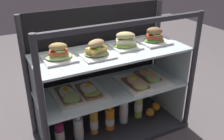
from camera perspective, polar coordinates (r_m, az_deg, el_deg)
ground_plane at (r=2.07m, az=-0.00°, el=-13.47°), size 6.00×6.00×0.02m
case_base_deck at (r=2.06m, az=-0.00°, el=-12.87°), size 1.12×0.47×0.04m
case_frame at (r=1.89m, az=-1.61°, el=0.74°), size 1.12×0.47×0.92m
riser_lower_tier at (r=1.95m, az=-0.00°, el=-8.55°), size 1.05×0.40×0.34m
shelf_lower_glass at (r=1.86m, az=-0.00°, el=-4.05°), size 1.07×0.42×0.01m
riser_upper_tier at (r=1.79m, az=-0.00°, el=-0.20°), size 1.05×0.40×0.26m
shelf_upper_glass at (r=1.74m, az=-0.00°, el=3.90°), size 1.07×0.42×0.01m
plated_roll_sandwich_near_left_corner at (r=1.62m, az=-11.71°, el=3.43°), size 0.20×0.20×0.11m
plated_roll_sandwich_mid_right at (r=1.65m, az=-3.45°, el=4.36°), size 0.20×0.20×0.11m
plated_roll_sandwich_left_of_center at (r=1.80m, az=3.00°, el=6.30°), size 0.19×0.19×0.11m
plated_roll_sandwich_right_of_center at (r=1.91m, az=9.29°, el=7.09°), size 0.21×0.21×0.12m
open_sandwich_tray_mid_right at (r=1.76m, az=-7.24°, el=-5.11°), size 0.34×0.32×0.05m
open_sandwich_tray_near_left_corner at (r=1.92m, az=6.74°, el=-2.25°), size 0.34×0.32×0.06m
juice_bottle_back_center at (r=1.86m, az=-11.52°, el=-13.56°), size 0.07×0.07×0.24m
juice_bottle_near_post at (r=1.90m, az=-7.42°, el=-12.81°), size 0.07×0.07×0.22m
juice_bottle_front_fourth at (r=1.94m, az=-4.01°, el=-11.29°), size 0.06×0.06×0.25m
juice_bottle_back_right at (r=1.98m, az=-0.49°, el=-10.70°), size 0.07×0.07×0.23m
juice_bottle_back_left at (r=2.05m, az=2.59°, el=-8.98°), size 0.07×0.07×0.23m
juice_bottle_front_middle at (r=2.11m, az=5.86°, el=-7.87°), size 0.07×0.07×0.24m
orange_fruit_beside_bottles at (r=2.24m, az=9.61°, el=-8.01°), size 0.08×0.08×0.08m
orange_fruit_near_left_post at (r=2.17m, az=8.38°, el=-9.20°), size 0.07×0.07×0.07m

